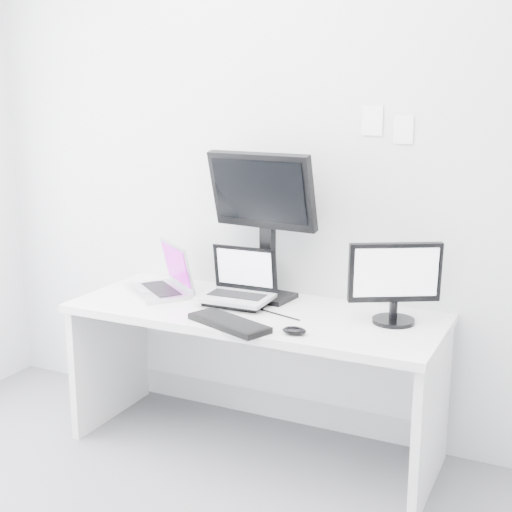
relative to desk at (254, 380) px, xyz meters
name	(u,v)px	position (x,y,z in m)	size (l,w,h in m)	color
back_wall	(284,173)	(0.00, 0.35, 0.99)	(3.60, 3.60, 0.00)	silver
desk	(254,380)	(0.00, 0.00, 0.00)	(1.80, 0.70, 0.73)	white
macbook	(158,268)	(-0.57, 0.03, 0.50)	(0.37, 0.28, 0.28)	silver
speaker	(248,276)	(-0.18, 0.29, 0.44)	(0.08, 0.08, 0.15)	black
dell_laptop	(235,277)	(-0.11, 0.03, 0.51)	(0.34, 0.27, 0.28)	#ABAEB2
rear_monitor	(264,224)	(-0.04, 0.20, 0.75)	(0.56, 0.20, 0.76)	black
samsung_monitor	(395,282)	(0.66, 0.09, 0.56)	(0.42, 0.19, 0.38)	black
keyboard	(229,323)	(0.01, -0.27, 0.38)	(0.41, 0.15, 0.03)	black
mouse	(294,331)	(0.31, -0.25, 0.38)	(0.11, 0.07, 0.03)	black
wall_note_0	(372,120)	(0.45, 0.34, 1.26)	(0.10, 0.00, 0.14)	white
wall_note_1	(404,130)	(0.60, 0.34, 1.22)	(0.09, 0.00, 0.13)	white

